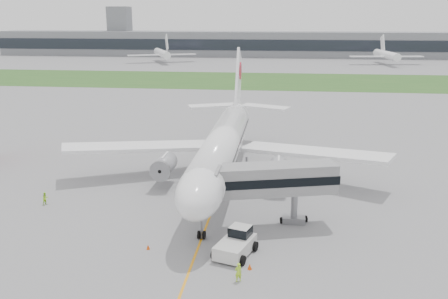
# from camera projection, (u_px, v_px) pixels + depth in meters

# --- Properties ---
(ground) EXTENTS (600.00, 600.00, 0.00)m
(ground) POSITION_uv_depth(u_px,v_px,m) (219.00, 192.00, 68.68)
(ground) COLOR gray
(ground) RESTS_ON ground
(apron_markings) EXTENTS (70.00, 70.00, 0.04)m
(apron_markings) POSITION_uv_depth(u_px,v_px,m) (214.00, 205.00, 63.89)
(apron_markings) COLOR orange
(apron_markings) RESTS_ON ground
(grass_strip) EXTENTS (600.00, 50.00, 0.02)m
(grass_strip) POSITION_uv_depth(u_px,v_px,m) (261.00, 81.00, 183.64)
(grass_strip) COLOR #285720
(grass_strip) RESTS_ON ground
(terminal_building) EXTENTS (320.00, 22.30, 14.00)m
(terminal_building) POSITION_uv_depth(u_px,v_px,m) (271.00, 44.00, 287.06)
(terminal_building) COLOR gray
(terminal_building) RESTS_ON ground
(control_tower) EXTENTS (12.00, 12.00, 56.00)m
(control_tower) POSITION_uv_depth(u_px,v_px,m) (121.00, 55.00, 301.36)
(control_tower) COLOR gray
(control_tower) RESTS_ON ground
(airliner) EXTENTS (48.13, 53.95, 17.88)m
(airliner) POSITION_uv_depth(u_px,v_px,m) (224.00, 143.00, 71.86)
(airliner) COLOR white
(airliner) RESTS_ON ground
(pushback_tug) EXTENTS (4.61, 5.68, 2.59)m
(pushback_tug) POSITION_uv_depth(u_px,v_px,m) (237.00, 243.00, 50.67)
(pushback_tug) COLOR silver
(pushback_tug) RESTS_ON ground
(jet_bridge) EXTENTS (16.01, 8.61, 7.60)m
(jet_bridge) POSITION_uv_depth(u_px,v_px,m) (260.00, 181.00, 55.72)
(jet_bridge) COLOR gray
(jet_bridge) RESTS_ON ground
(safety_cone_left) EXTENTS (0.38, 0.38, 0.52)m
(safety_cone_left) POSITION_uv_depth(u_px,v_px,m) (148.00, 247.00, 51.79)
(safety_cone_left) COLOR #D9470B
(safety_cone_left) RESTS_ON ground
(safety_cone_right) EXTENTS (0.44, 0.44, 0.61)m
(safety_cone_right) POSITION_uv_depth(u_px,v_px,m) (250.00, 266.00, 47.69)
(safety_cone_right) COLOR #D9470B
(safety_cone_right) RESTS_ON ground
(ground_crew_near) EXTENTS (0.80, 0.70, 1.84)m
(ground_crew_near) POSITION_uv_depth(u_px,v_px,m) (238.00, 272.00, 45.41)
(ground_crew_near) COLOR #AFEB27
(ground_crew_near) RESTS_ON ground
(ground_crew_far) EXTENTS (0.93, 1.00, 1.65)m
(ground_crew_far) POSITION_uv_depth(u_px,v_px,m) (45.00, 198.00, 63.84)
(ground_crew_far) COLOR #A4EA27
(ground_crew_far) RESTS_ON ground
(distant_aircraft_left) EXTENTS (43.62, 41.48, 13.17)m
(distant_aircraft_left) POSITION_uv_depth(u_px,v_px,m) (162.00, 62.00, 252.73)
(distant_aircraft_left) COLOR white
(distant_aircraft_left) RESTS_ON ground
(distant_aircraft_right) EXTENTS (38.69, 35.13, 13.39)m
(distant_aircraft_right) POSITION_uv_depth(u_px,v_px,m) (386.00, 65.00, 241.97)
(distant_aircraft_right) COLOR white
(distant_aircraft_right) RESTS_ON ground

